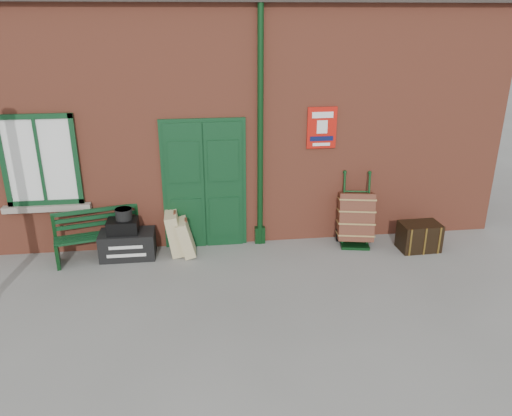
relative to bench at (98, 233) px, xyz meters
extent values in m
plane|color=gray|center=(2.10, -1.23, -0.43)|extent=(80.00, 80.00, 0.00)
cube|color=#A04B33|center=(2.10, 2.27, 1.57)|extent=(10.00, 4.00, 4.00)
cube|color=#0F381B|center=(1.80, 0.23, 0.67)|extent=(1.42, 0.12, 2.32)
cube|color=white|center=(-0.80, 0.22, 1.22)|extent=(1.20, 0.08, 1.50)
cylinder|color=black|center=(2.75, 0.19, 1.57)|extent=(0.10, 0.10, 4.00)
cube|color=red|center=(3.80, 0.24, 1.62)|extent=(0.50, 0.03, 0.70)
cube|color=#0F381B|center=(0.02, -0.07, -0.02)|extent=(1.44, 0.68, 0.04)
cube|color=#0F381B|center=(-0.03, 0.13, 0.24)|extent=(1.36, 0.36, 0.37)
cube|color=black|center=(-0.63, -0.22, -0.22)|extent=(0.15, 0.42, 0.42)
cube|color=black|center=(0.66, 0.09, -0.22)|extent=(0.15, 0.42, 0.42)
cube|color=black|center=(0.47, -0.06, -0.21)|extent=(0.91, 0.50, 0.45)
cube|color=black|center=(0.42, -0.06, 0.13)|extent=(0.50, 0.36, 0.23)
cylinder|color=black|center=(0.45, -0.03, 0.34)|extent=(0.27, 0.27, 0.18)
cube|color=#C6B582|center=(1.26, 0.00, -0.06)|extent=(0.31, 0.51, 0.74)
cube|color=#C6B582|center=(1.44, -0.10, -0.11)|extent=(0.33, 0.46, 0.64)
cube|color=black|center=(4.39, -0.15, -0.41)|extent=(0.55, 0.44, 0.05)
cylinder|color=black|center=(4.21, 0.07, 0.20)|extent=(0.11, 0.35, 1.24)
cylinder|color=black|center=(4.64, -0.02, 0.20)|extent=(0.11, 0.35, 1.24)
cylinder|color=black|center=(4.15, 0.10, -0.32)|extent=(0.09, 0.24, 0.23)
cylinder|color=black|center=(4.71, -0.01, -0.32)|extent=(0.09, 0.24, 0.23)
cube|color=#5C2B1B|center=(4.42, 0.01, 0.08)|extent=(0.72, 0.76, 0.92)
cube|color=black|center=(5.45, -0.40, -0.19)|extent=(0.69, 0.46, 0.49)
camera|label=1|loc=(1.64, -7.84, 3.40)|focal=35.00mm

